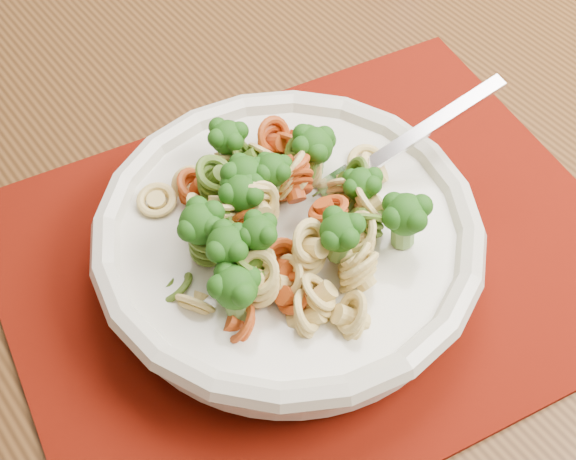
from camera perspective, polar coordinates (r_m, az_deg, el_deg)
dining_table at (r=0.68m, az=-4.69°, el=-4.97°), size 1.39×0.94×0.74m
placemat at (r=0.57m, az=1.95°, el=-2.05°), size 0.47×0.38×0.00m
pasta_bowl at (r=0.54m, az=-0.00°, el=-0.63°), size 0.27×0.27×0.05m
pasta_broccoli_heap at (r=0.53m, az=0.00°, el=0.40°), size 0.22×0.22×0.06m
fork at (r=0.55m, az=3.55°, el=3.18°), size 0.18×0.05×0.08m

